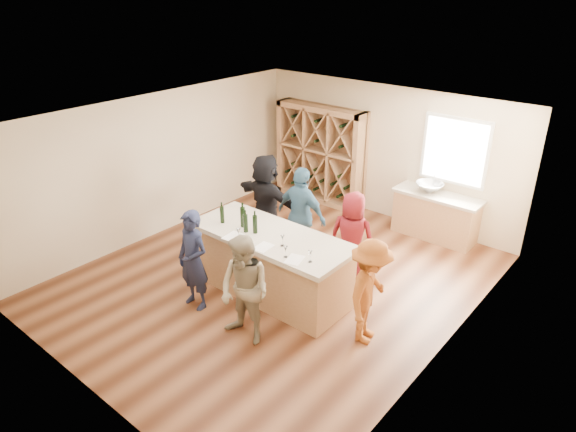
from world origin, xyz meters
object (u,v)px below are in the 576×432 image
Objects in this scene: tasting_counter_base at (271,266)px; person_near_left at (193,260)px; wine_rack at (320,154)px; wine_bottle_e at (255,224)px; wine_bottle_a at (222,215)px; wine_bottle_d at (246,223)px; person_far_mid at (302,215)px; person_server at (369,292)px; person_far_left at (266,200)px; sink at (429,187)px; person_near_right at (245,291)px; wine_bottle_c at (243,217)px; person_far_right at (352,237)px.

tasting_counter_base is 1.60× the size of person_near_left.
wine_rack is 4.06m from wine_bottle_e.
wine_rack is 4.07m from tasting_counter_base.
wine_bottle_a is 0.94× the size of wine_bottle_d.
wine_bottle_a is 1.52m from person_far_mid.
wine_rack is at bearing 31.33° from person_server.
person_far_left reaches higher than person_far_mid.
wine_rack is 0.85× the size of tasting_counter_base.
wine_rack reaches higher than sink.
person_far_mid is 0.99× the size of person_far_left.
person_near_left is 1.19m from person_near_right.
wine_bottle_e is at bearing 79.84° from person_server.
person_near_right is at bearing -45.35° from wine_bottle_c.
person_near_left is (-0.46, -0.91, -0.42)m from wine_bottle_e.
wine_bottle_e is 0.17× the size of person_far_mid.
person_far_right is at bearing 45.09° from wine_bottle_c.
wine_bottle_d is at bearing 81.42° from person_server.
person_server is (1.84, -0.03, 0.29)m from tasting_counter_base.
person_near_left is at bearing -76.17° from wine_bottle_a.
person_near_right is at bearing 68.27° from person_far_right.
person_near_left is at bearing -77.43° from wine_rack.
person_near_right is (-0.47, -4.70, -0.20)m from sink.
person_far_right reaches higher than wine_bottle_e.
person_near_right is (0.51, -1.13, 0.31)m from tasting_counter_base.
wine_bottle_c is 0.21× the size of person_far_right.
wine_bottle_a is 0.38m from wine_bottle_c.
person_near_right reaches higher than wine_bottle_a.
wine_bottle_c is at bearing 78.51° from person_server.
wine_bottle_d is (0.16, -0.11, -0.02)m from wine_bottle_c.
person_far_left is (-0.88, 1.46, -0.33)m from wine_bottle_d.
person_far_left is (-0.71, 1.35, -0.35)m from wine_bottle_c.
tasting_counter_base is 1.44m from person_far_right.
tasting_counter_base is at bearing 113.27° from person_near_right.
person_far_left is at bearing 121.09° from wine_bottle_d.
wine_rack reaches higher than wine_bottle_a.
person_far_mid is (0.59, 1.36, -0.33)m from wine_bottle_a.
tasting_counter_base is 1.16m from wine_bottle_a.
wine_rack is 1.39× the size of person_server.
person_near_right is 2.96m from person_far_left.
person_far_right is (0.97, 1.32, -0.43)m from wine_bottle_e.
person_far_right is at bearing 40.23° from wine_bottle_a.
wine_bottle_d is 0.17× the size of person_far_mid.
wine_bottle_a is 1.53m from person_far_left.
person_server is at bearing 152.72° from person_far_mid.
tasting_counter_base is at bearing 57.13° from person_near_left.
person_far_left reaches higher than sink.
person_far_left is at bearing 54.37° from person_server.
person_server is at bearing 2.67° from wine_bottle_e.
person_far_left reaches higher than wine_bottle_a.
person_far_left is (-0.55, 2.30, 0.09)m from person_near_left.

